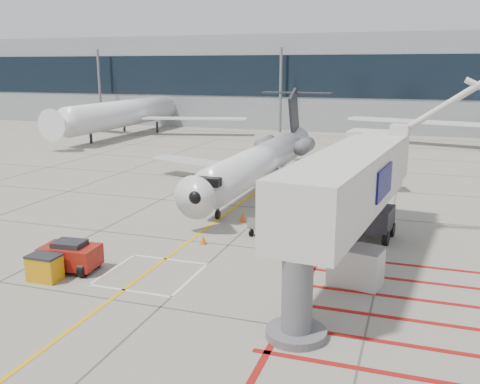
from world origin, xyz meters
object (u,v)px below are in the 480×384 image
(regional_jet, at_px, (250,148))
(jet_bridge, at_px, (347,195))
(pushback_tug, at_px, (70,255))
(spill_bin, at_px, (45,268))

(regional_jet, xyz_separation_m, jet_bridge, (8.70, -13.24, 0.17))
(jet_bridge, bearing_deg, pushback_tug, -157.25)
(regional_jet, distance_m, pushback_tug, 17.36)
(regional_jet, xyz_separation_m, pushback_tug, (-3.55, -16.75, -2.84))
(pushback_tug, xyz_separation_m, spill_bin, (-0.35, -1.42, -0.15))
(pushback_tug, height_order, spill_bin, pushback_tug)
(regional_jet, bearing_deg, pushback_tug, -101.12)
(regional_jet, xyz_separation_m, spill_bin, (-3.89, -18.17, -3.00))
(pushback_tug, distance_m, spill_bin, 1.47)
(jet_bridge, relative_size, pushback_tug, 7.26)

